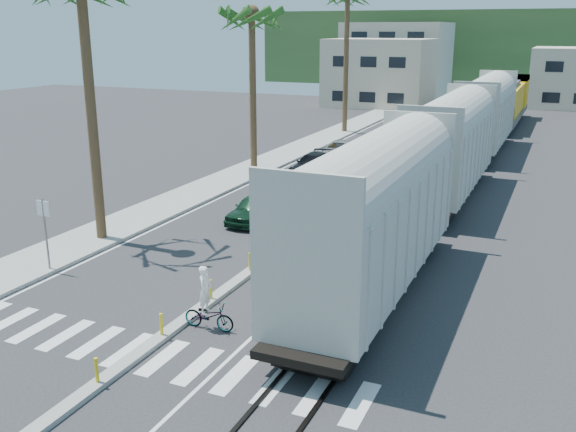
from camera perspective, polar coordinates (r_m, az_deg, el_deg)
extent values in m
plane|color=#28282B|center=(21.27, -9.58, -9.59)|extent=(140.00, 140.00, 0.00)
cube|color=gray|center=(46.09, -1.59, 4.91)|extent=(3.00, 90.00, 0.15)
cube|color=black|center=(45.29, 14.93, 4.09)|extent=(0.12, 100.00, 0.06)
cube|color=black|center=(45.11, 16.73, 3.90)|extent=(0.12, 100.00, 0.06)
cube|color=gray|center=(38.55, 6.73, 2.52)|extent=(0.45, 60.00, 0.15)
cylinder|color=yellow|center=(18.23, -16.65, -12.98)|extent=(0.10, 0.10, 0.70)
cylinder|color=yellow|center=(20.31, -11.19, -9.41)|extent=(0.10, 0.10, 0.70)
cylinder|color=yellow|center=(22.60, -6.88, -6.47)|extent=(0.10, 0.10, 0.70)
cylinder|color=yellow|center=(25.04, -3.42, -4.06)|extent=(0.10, 0.10, 0.70)
cylinder|color=yellow|center=(27.59, -0.60, -2.07)|extent=(0.10, 0.10, 0.70)
cylinder|color=yellow|center=(30.23, 1.73, -0.42)|extent=(0.10, 0.10, 0.70)
cylinder|color=yellow|center=(32.92, 3.68, 0.96)|extent=(0.10, 0.10, 0.70)
cylinder|color=yellow|center=(35.67, 5.33, 2.13)|extent=(0.10, 0.10, 0.70)
cylinder|color=yellow|center=(38.45, 6.75, 3.13)|extent=(0.10, 0.10, 0.70)
cylinder|color=yellow|center=(41.26, 7.98, 4.00)|extent=(0.10, 0.10, 0.70)
cylinder|color=yellow|center=(44.10, 9.05, 4.75)|extent=(0.10, 0.10, 0.70)
cylinder|color=yellow|center=(46.96, 10.00, 5.41)|extent=(0.10, 0.10, 0.70)
cylinder|color=yellow|center=(49.83, 10.83, 5.99)|extent=(0.10, 0.10, 0.70)
cylinder|color=yellow|center=(52.72, 11.58, 6.51)|extent=(0.10, 0.10, 0.70)
cylinder|color=yellow|center=(55.62, 12.25, 6.97)|extent=(0.10, 0.10, 0.70)
cylinder|color=yellow|center=(58.53, 12.86, 7.39)|extent=(0.10, 0.10, 0.70)
cube|color=silver|center=(19.82, -12.78, -11.80)|extent=(14.00, 2.20, 0.01)
cube|color=silver|center=(45.42, 0.36, 4.65)|extent=(0.12, 90.00, 0.01)
cube|color=silver|center=(42.70, 11.92, 3.54)|extent=(0.12, 90.00, 0.01)
cube|color=beige|center=(22.35, 7.66, -0.76)|extent=(3.00, 12.88, 3.40)
cylinder|color=beige|center=(21.91, 7.83, 3.49)|extent=(2.90, 12.58, 2.90)
cube|color=black|center=(23.09, 7.46, -5.99)|extent=(2.60, 12.88, 1.00)
cube|color=beige|center=(36.63, 14.26, 5.60)|extent=(3.00, 12.88, 3.40)
cylinder|color=beige|center=(36.37, 14.45, 8.23)|extent=(2.90, 12.58, 2.90)
cube|color=black|center=(37.09, 14.02, 2.26)|extent=(2.60, 12.88, 1.00)
cube|color=beige|center=(51.33, 17.16, 8.34)|extent=(3.00, 12.88, 3.40)
cylinder|color=beige|center=(51.14, 17.32, 10.23)|extent=(2.90, 12.58, 2.90)
cube|color=black|center=(51.66, 16.95, 5.93)|extent=(2.60, 12.88, 1.00)
cube|color=#4C4C4F|center=(67.33, 18.73, 8.54)|extent=(3.00, 17.00, 0.50)
cube|color=gold|center=(66.17, 18.77, 9.77)|extent=(2.70, 12.24, 2.60)
cube|color=gold|center=(72.87, 19.31, 10.49)|extent=(3.00, 3.74, 3.20)
cube|color=black|center=(67.41, 18.69, 8.03)|extent=(2.60, 13.60, 0.90)
cylinder|color=brown|center=(29.04, -17.04, 8.29)|extent=(0.44, 0.44, 11.00)
cylinder|color=brown|center=(42.60, -3.14, 10.65)|extent=(0.44, 0.44, 10.00)
sphere|color=#26571B|center=(42.40, -3.25, 17.59)|extent=(3.20, 3.20, 3.20)
cylinder|color=brown|center=(59.02, 5.18, 13.17)|extent=(0.44, 0.44, 12.00)
cylinder|color=slate|center=(26.54, -20.70, -1.65)|extent=(0.08, 0.08, 3.00)
cube|color=silver|center=(26.24, -20.94, 0.64)|extent=(0.60, 0.04, 0.60)
cube|color=#BAAA93|center=(81.02, 8.17, 12.51)|extent=(12.00, 10.00, 8.00)
cube|color=#BAAA93|center=(96.92, 9.66, 13.64)|extent=(14.00, 12.00, 10.00)
cube|color=#385628|center=(116.41, 18.86, 13.94)|extent=(80.00, 20.00, 12.00)
imported|color=black|center=(31.65, -2.99, 0.68)|extent=(1.80, 4.07, 1.36)
imported|color=black|center=(36.18, 0.16, 2.70)|extent=(1.88, 4.28, 1.36)
imported|color=black|center=(41.79, 2.26, 4.57)|extent=(2.13, 4.86, 1.39)
imported|color=#B0B2B5|center=(46.72, 4.60, 5.80)|extent=(2.46, 5.10, 1.40)
imported|color=#9EA0A5|center=(20.73, -7.03, -8.81)|extent=(0.73, 1.76, 0.90)
imported|color=white|center=(20.42, -7.36, -6.51)|extent=(0.60, 0.42, 1.57)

